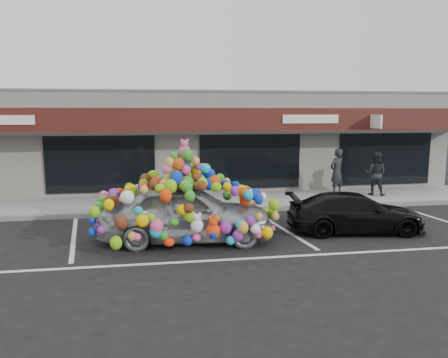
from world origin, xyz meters
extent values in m
plane|color=black|center=(0.00, 0.00, 0.00)|extent=(90.00, 90.00, 0.00)
cube|color=white|center=(0.00, 8.50, 2.10)|extent=(24.00, 6.00, 4.20)
cube|color=#59595B|center=(0.00, 8.50, 4.25)|extent=(24.00, 6.00, 0.12)
cube|color=#3A160F|center=(0.00, 5.42, 3.15)|extent=(24.00, 0.18, 0.90)
cube|color=black|center=(0.00, 4.90, 2.65)|extent=(24.00, 1.20, 0.10)
cube|color=white|center=(8.20, 4.95, 3.05)|extent=(0.08, 0.95, 0.55)
cube|color=white|center=(-6.50, 5.30, 3.15)|extent=(2.40, 0.04, 0.35)
cube|color=white|center=(5.50, 5.30, 3.15)|extent=(2.40, 0.04, 0.35)
cube|color=black|center=(-3.00, 5.47, 1.45)|extent=(4.20, 0.12, 2.30)
cube|color=black|center=(3.00, 5.47, 1.45)|extent=(4.20, 0.12, 2.30)
cube|color=black|center=(9.00, 5.47, 1.45)|extent=(4.20, 0.12, 2.30)
cube|color=gray|center=(0.00, 4.00, 0.07)|extent=(26.00, 3.00, 0.15)
cube|color=slate|center=(0.00, 2.50, 0.07)|extent=(26.00, 0.18, 0.16)
cube|color=silver|center=(-3.20, 0.20, 0.00)|extent=(0.73, 4.37, 0.01)
cube|color=silver|center=(2.80, 0.20, 0.00)|extent=(0.73, 4.37, 0.01)
cube|color=silver|center=(8.20, 0.20, 0.00)|extent=(0.73, 4.37, 0.01)
cube|color=silver|center=(2.00, -2.30, 0.00)|extent=(14.00, 0.12, 0.01)
imported|color=#94999D|center=(-0.12, -0.59, 0.78)|extent=(2.21, 4.72, 1.56)
ellipsoid|color=#FC4E13|center=(-0.12, -0.59, 2.15)|extent=(1.54, 2.03, 1.17)
sphere|color=#F1FC00|center=(1.48, -0.74, 1.12)|extent=(0.34, 0.34, 0.34)
sphere|color=#1814C8|center=(0.48, -1.60, 0.55)|extent=(0.36, 0.36, 0.36)
sphere|color=green|center=(-0.92, 0.40, 0.60)|extent=(0.30, 0.30, 0.30)
sphere|color=#F859A7|center=(-0.12, -0.59, 2.68)|extent=(0.32, 0.32, 0.32)
sphere|color=#FF441D|center=(-1.50, -0.49, 1.13)|extent=(0.30, 0.30, 0.30)
imported|color=black|center=(4.79, -0.49, 0.57)|extent=(2.06, 4.08, 1.14)
imported|color=black|center=(6.26, 4.25, 1.08)|extent=(0.80, 0.70, 1.86)
imported|color=black|center=(7.76, 3.92, 1.01)|extent=(1.06, 1.01, 1.72)
camera|label=1|loc=(-0.95, -12.06, 3.49)|focal=35.00mm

